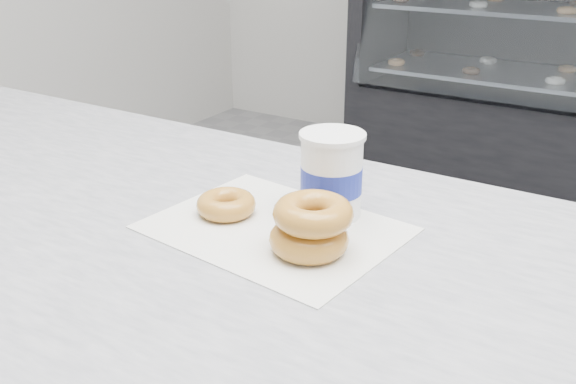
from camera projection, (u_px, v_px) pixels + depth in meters
name	position (u px, v px, depth m)	size (l,w,h in m)	color
wax_paper	(275.00, 228.00, 0.92)	(0.34, 0.26, 0.00)	silver
donut_single	(226.00, 204.00, 0.95)	(0.09, 0.09, 0.03)	gold
donut_stack	(311.00, 226.00, 0.84)	(0.12, 0.12, 0.07)	gold
coffee_cup	(331.00, 174.00, 0.93)	(0.12, 0.12, 0.13)	white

